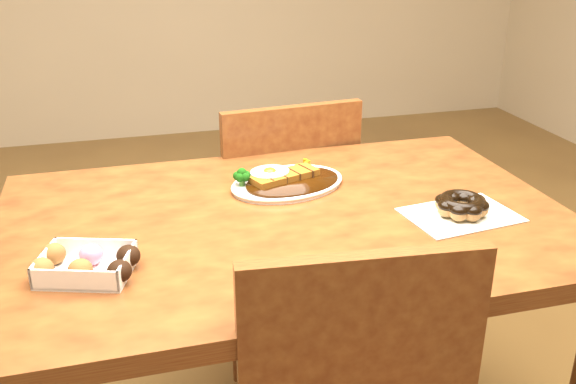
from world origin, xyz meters
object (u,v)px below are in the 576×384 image
object	(u,v)px
chair_far	(278,220)
pon_de_ring	(462,206)
donut_box	(86,263)
table	(286,256)
katsu_curry_plate	(285,181)

from	to	relation	value
chair_far	pon_de_ring	world-z (taller)	chair_far
chair_far	pon_de_ring	distance (m)	0.74
chair_far	donut_box	world-z (taller)	chair_far
chair_far	pon_de_ring	size ratio (longest dim) A/B	3.54
table	donut_box	xyz separation A→B (m)	(-0.40, -0.14, 0.12)
table	donut_box	distance (m)	0.45
chair_far	katsu_curry_plate	distance (m)	0.48
pon_de_ring	donut_box	bearing A→B (deg)	-176.70
katsu_curry_plate	donut_box	size ratio (longest dim) A/B	1.66
pon_de_ring	chair_far	bearing A→B (deg)	110.54
chair_far	donut_box	xyz separation A→B (m)	(-0.52, -0.68, 0.29)
table	katsu_curry_plate	distance (m)	0.20
table	chair_far	world-z (taller)	chair_far
chair_far	pon_de_ring	bearing A→B (deg)	105.36
katsu_curry_plate	pon_de_ring	bearing A→B (deg)	-39.10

